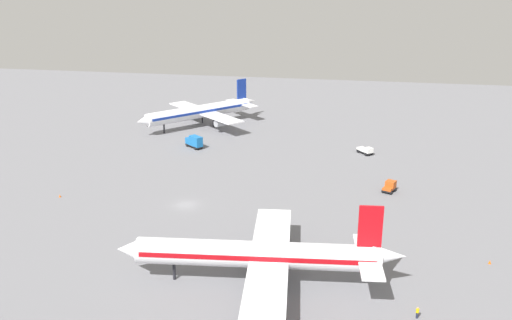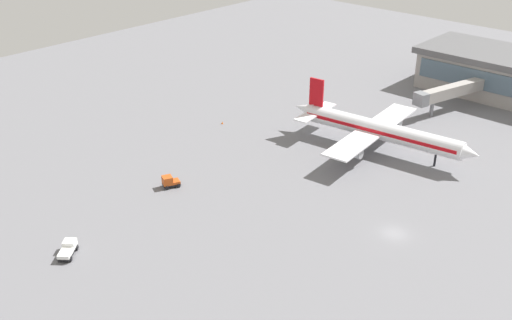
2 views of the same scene
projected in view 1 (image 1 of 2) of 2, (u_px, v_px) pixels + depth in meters
The scene contains 9 objects.
ground at pixel (186, 205), 109.24m from camera, with size 288.00×288.00×0.00m, color slate.
airplane_at_gate at pixel (260, 254), 80.15m from camera, with size 42.42×34.20×12.91m.
airplane_taxiing at pixel (201, 111), 164.57m from camera, with size 31.17×33.91×12.63m.
baggage_tug at pixel (390, 186), 115.59m from camera, with size 3.26×3.70×2.30m.
pushback_tractor at pixel (366, 150), 139.99m from camera, with size 4.27×4.60×1.90m.
catering_truck at pixel (194, 142), 144.81m from camera, with size 5.55×4.99×3.30m.
ground_crew_worker at pixel (417, 313), 72.97m from camera, with size 0.54×0.54×1.67m.
safety_cone_near_gate at pixel (60, 196), 112.95m from camera, with size 0.44×0.44×0.60m, color #EA590C.
safety_cone_mid_apron at pixel (490, 262), 86.90m from camera, with size 0.44×0.44×0.60m, color #EA590C.
Camera 1 is at (32.73, -96.20, 43.38)m, focal length 38.60 mm.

